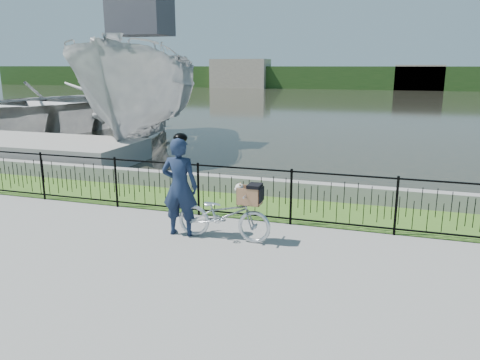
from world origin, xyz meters
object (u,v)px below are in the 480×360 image
(cyclist, at_px, (180,186))
(boat_near, at_px, (144,91))
(boat_far, at_px, (50,106))
(dock, at_px, (2,148))
(bicycle_rig, at_px, (224,214))

(cyclist, relative_size, boat_near, 0.17)
(cyclist, bearing_deg, boat_far, 136.90)
(dock, relative_size, bicycle_rig, 5.62)
(boat_near, relative_size, boat_far, 0.88)
(cyclist, bearing_deg, boat_near, 122.14)
(dock, height_order, bicycle_rig, bicycle_rig)
(boat_near, distance_m, boat_far, 6.88)
(boat_near, bearing_deg, boat_far, 160.89)
(bicycle_rig, height_order, boat_near, boat_near)
(dock, xyz_separation_m, boat_near, (3.34, 4.13, 1.77))
(dock, xyz_separation_m, boat_far, (-3.10, 6.36, 0.84))
(boat_near, bearing_deg, cyclist, -57.86)
(bicycle_rig, xyz_separation_m, cyclist, (-0.88, -0.01, 0.47))
(cyclist, height_order, boat_far, boat_far)
(bicycle_rig, xyz_separation_m, boat_near, (-6.67, 9.21, 1.64))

